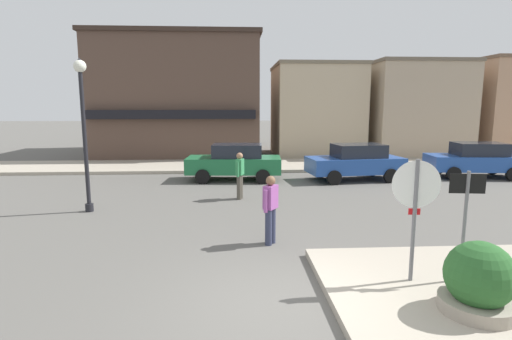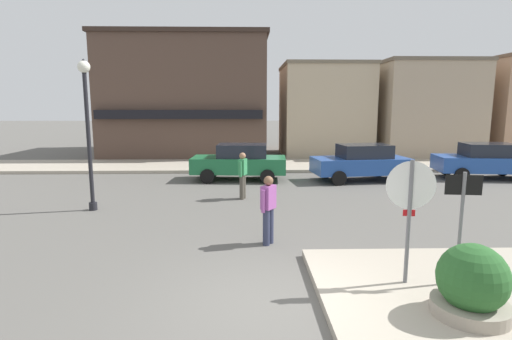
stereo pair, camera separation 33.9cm
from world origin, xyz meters
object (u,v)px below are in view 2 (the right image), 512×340
Objects in this scene: parked_car_nearest at (240,161)px; pedestrian_crossing_near at (243,174)px; lamp_post at (87,113)px; one_way_sign at (461,217)px; stop_sign at (410,206)px; planter at (472,288)px; parked_car_second at (361,162)px; parked_car_third at (485,160)px; pedestrian_crossing_far at (268,208)px.

pedestrian_crossing_near reaches higher than parked_car_nearest.
one_way_sign is at bearing -34.10° from lamp_post.
planter is at bearing -65.24° from stop_sign.
lamp_post is 2.82× the size of pedestrian_crossing_near.
parked_car_second is (9.64, 4.61, -2.15)m from lamp_post.
parked_car_nearest is 0.98× the size of parked_car_third.
stop_sign is 0.55× the size of parked_car_second.
lamp_post is at bearing -163.30° from pedestrian_crossing_near.
pedestrian_crossing_near is (-3.75, 7.04, -0.46)m from one_way_sign.
lamp_post reaches higher than pedestrian_crossing_far.
pedestrian_crossing_far is (-4.41, -7.81, 0.06)m from parked_car_second.
planter is 11.45m from parked_car_second.
pedestrian_crossing_far is at bearing -31.45° from lamp_post.
lamp_post reaches higher than parked_car_third.
parked_car_nearest is at bearing 176.38° from parked_car_second.
parked_car_third is 12.89m from pedestrian_crossing_far.
parked_car_second is (1.28, 10.27, -0.52)m from one_way_sign.
parked_car_second is at bearing -176.28° from parked_car_third.
pedestrian_crossing_far is (-2.25, 2.41, -0.65)m from stop_sign.
planter is (0.51, -1.11, -0.96)m from stop_sign.
one_way_sign is at bearing -97.11° from parked_car_second.
parked_car_second is at bearing 32.66° from pedestrian_crossing_near.
lamp_post is 6.99m from parked_car_nearest.
parked_car_nearest is at bearing 47.92° from lamp_post.
pedestrian_crossing_far reaches higher than parked_car_second.
stop_sign is 0.56× the size of parked_car_nearest.
parked_car_second is at bearing 82.89° from one_way_sign.
stop_sign is 1.43× the size of pedestrian_crossing_near.
pedestrian_crossing_near is at bearing 112.36° from stop_sign.
one_way_sign is 11.30m from parked_car_nearest.
pedestrian_crossing_near is (4.61, 1.38, -2.09)m from lamp_post.
pedestrian_crossing_far is (0.63, -4.58, 0.00)m from pedestrian_crossing_near.
lamp_post is at bearing 148.55° from pedestrian_crossing_far.
pedestrian_crossing_near is 1.00× the size of pedestrian_crossing_far.
pedestrian_crossing_near is at bearing 16.70° from lamp_post.
planter is 0.30× the size of parked_car_nearest.
parked_car_third is at bearing 18.09° from lamp_post.
pedestrian_crossing_near reaches higher than parked_car_second.
lamp_post reaches higher than stop_sign.
lamp_post is (-7.49, 5.61, 1.44)m from stop_sign.
lamp_post reaches higher than parked_car_second.
pedestrian_crossing_far is at bearing -82.23° from pedestrian_crossing_near.
planter is 0.27× the size of lamp_post.
parked_car_second is (5.18, -0.33, 0.00)m from parked_car_nearest.
lamp_post is 6.48m from pedestrian_crossing_far.
lamp_post is 2.82× the size of pedestrian_crossing_far.
planter is 10.72m from lamp_post.
parked_car_second is at bearing 78.09° from stop_sign.
planter is at bearing -40.05° from lamp_post.
stop_sign is 3.36m from pedestrian_crossing_far.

